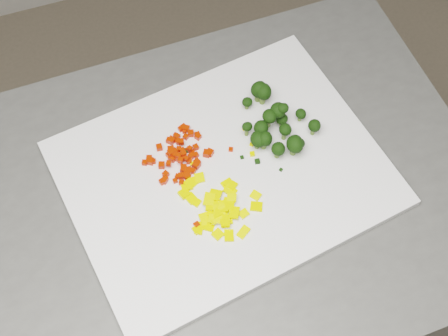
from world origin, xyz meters
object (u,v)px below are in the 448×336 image
object	(u,v)px
carrot_pile	(176,152)
pepper_pile	(219,206)
cutting_board	(224,173)
broccoli_pile	(275,115)
counter_block	(209,289)

from	to	relation	value
carrot_pile	pepper_pile	size ratio (longest dim) A/B	0.86
cutting_board	pepper_pile	bearing A→B (deg)	-116.33
pepper_pile	broccoli_pile	bearing A→B (deg)	39.93
counter_block	pepper_pile	xyz separation A→B (m)	(0.01, -0.03, 0.47)
counter_block	cutting_board	size ratio (longest dim) A/B	1.86
cutting_board	carrot_pile	bearing A→B (deg)	140.94
counter_block	carrot_pile	world-z (taller)	carrot_pile
pepper_pile	counter_block	bearing A→B (deg)	112.49
counter_block	carrot_pile	bearing A→B (deg)	104.20
carrot_pile	broccoli_pile	distance (m)	0.17
cutting_board	counter_block	bearing A→B (deg)	-148.94
cutting_board	pepper_pile	size ratio (longest dim) A/B	3.88
counter_block	pepper_pile	world-z (taller)	pepper_pile
cutting_board	broccoli_pile	bearing A→B (deg)	27.10
counter_block	broccoli_pile	xyz separation A→B (m)	(0.15, 0.08, 0.49)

